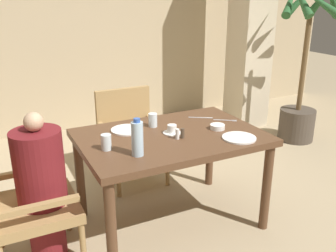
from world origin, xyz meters
The scene contains 19 objects.
ground_plane centered at (0.00, 0.00, 0.00)m, with size 16.00×16.00×0.00m, color tan.
wall_back centered at (0.00, 2.56, 1.40)m, with size 8.00×0.06×2.80m.
pillar_stone centered at (2.00, 1.67, 1.35)m, with size 0.44×0.44×2.70m.
dining_table centered at (0.00, 0.00, 0.66)m, with size 1.34×0.92×0.75m.
chair_left_side centered at (-1.09, 0.00, 0.47)m, with size 0.55×0.55×0.86m.
diner_in_left_chair centered at (-0.94, 0.00, 0.54)m, with size 0.32×0.32×1.05m.
chair_far_side centered at (0.00, 0.87, 0.47)m, with size 0.55×0.55×0.86m.
potted_palm centered at (2.20, 0.90, 0.69)m, with size 0.70×0.75×1.95m.
plate_main_left centered at (-0.26, 0.22, 0.76)m, with size 0.25×0.25×0.01m.
plate_main_right centered at (0.40, -0.30, 0.76)m, with size 0.25×0.25×0.01m.
teacup_with_saucer centered at (0.02, 0.01, 0.78)m, with size 0.14×0.14×0.07m.
bowl_small centered at (0.37, -0.06, 0.77)m, with size 0.11×0.11×0.04m.
water_bottle centered at (-0.36, -0.24, 0.87)m, with size 0.08×0.08×0.25m.
glass_tall_near centered at (-0.51, -0.07, 0.80)m, with size 0.07×0.07×0.11m.
glass_tall_mid centered at (-0.05, 0.21, 0.80)m, with size 0.07×0.07×0.11m.
salt_shaker centered at (0.00, -0.11, 0.79)m, with size 0.03×0.03×0.08m.
pepper_shaker centered at (0.04, -0.11, 0.79)m, with size 0.03×0.03×0.07m.
fork_beside_plate centered at (0.56, 0.07, 0.75)m, with size 0.16×0.12×0.00m.
knife_beside_plate centered at (0.41, 0.23, 0.75)m, with size 0.18×0.12×0.00m.
Camera 1 is at (-1.16, -2.31, 1.75)m, focal length 40.00 mm.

